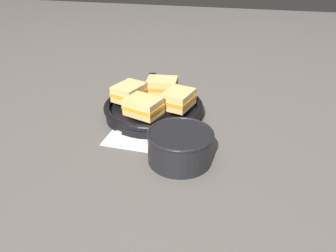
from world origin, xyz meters
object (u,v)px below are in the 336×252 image
(soup_bowl, at_px, (180,144))
(sandwich_far_left, at_px, (144,106))
(spoon, at_px, (159,132))
(skillet, at_px, (154,109))
(sandwich_near_right, at_px, (129,92))
(sandwich_far_right, at_px, (178,99))
(sandwich_near_left, at_px, (162,86))

(soup_bowl, relative_size, sandwich_far_left, 1.39)
(spoon, xyz_separation_m, skillet, (-0.05, 0.11, 0.01))
(sandwich_near_right, distance_m, sandwich_far_right, 0.15)
(sandwich_near_right, relative_size, sandwich_far_right, 1.03)
(sandwich_near_left, relative_size, sandwich_near_right, 0.90)
(sandwich_near_left, xyz_separation_m, sandwich_far_right, (0.07, -0.08, 0.00))
(skillet, distance_m, sandwich_far_right, 0.09)
(soup_bowl, distance_m, sandwich_far_right, 0.21)
(sandwich_near_right, bearing_deg, soup_bowl, -46.58)
(spoon, xyz_separation_m, sandwich_far_left, (-0.05, 0.03, 0.06))
(sandwich_far_left, bearing_deg, sandwich_far_right, 40.67)
(sandwich_far_right, bearing_deg, sandwich_far_left, -139.33)
(spoon, relative_size, sandwich_near_left, 1.67)
(skillet, xyz_separation_m, sandwich_near_right, (-0.07, 0.00, 0.04))
(sandwich_far_right, bearing_deg, sandwich_near_right, 175.67)
(skillet, height_order, sandwich_near_left, sandwich_near_left)
(soup_bowl, height_order, sandwich_far_left, sandwich_far_left)
(sandwich_far_right, bearing_deg, soup_bowl, -76.37)
(skillet, xyz_separation_m, sandwich_far_right, (0.08, -0.01, 0.04))
(sandwich_near_right, bearing_deg, spoon, -42.54)
(skillet, bearing_deg, soup_bowl, -58.98)
(sandwich_near_left, distance_m, sandwich_far_left, 0.15)
(soup_bowl, xyz_separation_m, sandwich_near_left, (-0.12, 0.28, 0.02))
(sandwich_near_right, relative_size, sandwich_far_left, 1.00)
(soup_bowl, relative_size, sandwich_near_left, 1.54)
(spoon, xyz_separation_m, sandwich_far_right, (0.03, 0.10, 0.06))
(soup_bowl, distance_m, sandwich_near_left, 0.30)
(spoon, distance_m, skillet, 0.12)
(sandwich_far_left, height_order, sandwich_far_right, same)
(skillet, distance_m, sandwich_near_left, 0.09)
(soup_bowl, height_order, skillet, soup_bowl)
(soup_bowl, xyz_separation_m, skillet, (-0.12, 0.21, -0.02))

